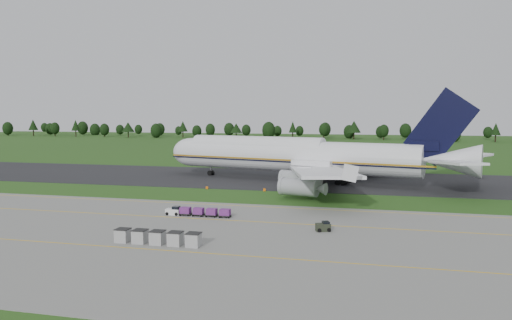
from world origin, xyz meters
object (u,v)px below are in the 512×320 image
(utility_cart, at_px, (323,227))
(edge_markers, at_px, (235,189))
(baggage_train, at_px, (197,212))
(uld_row, at_px, (158,237))
(aircraft, at_px, (300,156))

(utility_cart, bearing_deg, edge_markers, 123.83)
(utility_cart, bearing_deg, baggage_train, 164.94)
(baggage_train, relative_size, uld_row, 0.96)
(aircraft, relative_size, baggage_train, 7.23)
(aircraft, distance_m, edge_markers, 21.41)
(uld_row, height_order, edge_markers, uld_row)
(uld_row, bearing_deg, baggage_train, 94.06)
(aircraft, bearing_deg, uld_row, -97.78)
(baggage_train, bearing_deg, uld_row, -85.94)
(baggage_train, bearing_deg, edge_markers, 93.23)
(baggage_train, xyz_separation_m, edge_markers, (-1.56, 27.63, -0.49))
(baggage_train, height_order, utility_cart, baggage_train)
(utility_cart, distance_m, edge_markers, 39.97)
(utility_cart, bearing_deg, uld_row, -148.57)
(aircraft, xyz_separation_m, utility_cart, (10.95, -50.37, -5.67))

